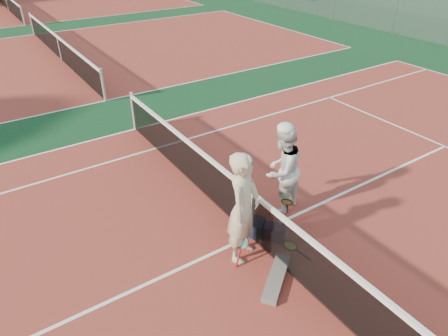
% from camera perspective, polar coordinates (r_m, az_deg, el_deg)
% --- Properties ---
extents(ground, '(130.00, 130.00, 0.00)m').
position_cam_1_polar(ground, '(7.65, 3.79, -9.71)').
color(ground, '#0E341A').
rests_on(ground, ground).
extents(court_main, '(23.77, 10.97, 0.01)m').
position_cam_1_polar(court_main, '(7.64, 3.79, -9.69)').
color(court_main, maroon).
rests_on(court_main, ground).
extents(court_far_a, '(23.77, 10.97, 0.01)m').
position_cam_1_polar(court_far_a, '(19.03, -22.13, 14.10)').
color(court_far_a, maroon).
rests_on(court_far_a, ground).
extents(court_far_b, '(23.77, 10.97, 0.01)m').
position_cam_1_polar(court_far_b, '(32.09, -28.38, 19.20)').
color(court_far_b, maroon).
rests_on(court_far_b, ground).
extents(net_main, '(0.10, 10.98, 1.02)m').
position_cam_1_polar(net_main, '(7.32, 3.93, -6.71)').
color(net_main, black).
rests_on(net_main, ground).
extents(net_far_a, '(0.10, 10.98, 1.02)m').
position_cam_1_polar(net_far_a, '(18.90, -22.45, 15.55)').
color(net_far_a, black).
rests_on(net_far_a, ground).
extents(net_far_b, '(0.10, 10.98, 1.02)m').
position_cam_1_polar(net_far_b, '(32.02, -28.62, 20.07)').
color(net_far_b, black).
rests_on(net_far_b, ground).
extents(fence_right, '(0.06, 54.50, 3.00)m').
position_cam_1_polar(fence_right, '(22.85, 27.99, 19.41)').
color(fence_right, slate).
rests_on(fence_right, ground).
extents(player_a, '(0.90, 0.83, 2.06)m').
position_cam_1_polar(player_a, '(6.62, 2.79, -5.73)').
color(player_a, beige).
rests_on(player_a, ground).
extents(player_b, '(1.08, 0.94, 1.88)m').
position_cam_1_polar(player_b, '(7.84, 8.26, -0.26)').
color(player_b, silver).
rests_on(player_b, ground).
extents(racket_red, '(0.35, 0.35, 0.56)m').
position_cam_1_polar(racket_red, '(6.98, 2.62, -11.45)').
color(racket_red, maroon).
rests_on(racket_red, ground).
extents(racket_black_held, '(0.44, 0.43, 0.52)m').
position_cam_1_polar(racket_black_held, '(7.97, 8.92, -5.67)').
color(racket_black_held, black).
rests_on(racket_black_held, ground).
extents(racket_spare, '(0.34, 0.63, 0.03)m').
position_cam_1_polar(racket_spare, '(7.51, 9.44, -10.89)').
color(racket_spare, black).
rests_on(racket_spare, ground).
extents(sports_bag_navy, '(0.45, 0.42, 0.29)m').
position_cam_1_polar(sports_bag_navy, '(7.62, 4.67, -8.45)').
color(sports_bag_navy, black).
rests_on(sports_bag_navy, ground).
extents(sports_bag_purple, '(0.42, 0.43, 0.29)m').
position_cam_1_polar(sports_bag_purple, '(7.55, 7.25, -9.09)').
color(sports_bag_purple, '#25102D').
rests_on(sports_bag_purple, ground).
extents(net_cover_canvas, '(1.00, 0.83, 0.11)m').
position_cam_1_polar(net_cover_canvas, '(6.87, 7.48, -15.30)').
color(net_cover_canvas, '#5F5B56').
rests_on(net_cover_canvas, ground).
extents(water_bottle, '(0.09, 0.09, 0.30)m').
position_cam_1_polar(water_bottle, '(7.63, 8.84, -8.70)').
color(water_bottle, silver).
rests_on(water_bottle, ground).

